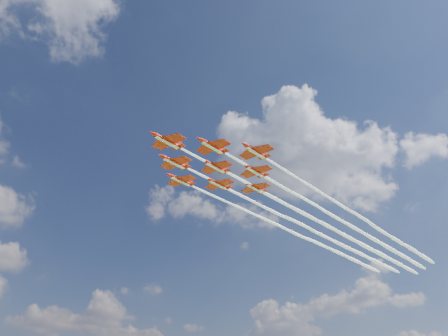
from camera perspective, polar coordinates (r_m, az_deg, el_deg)
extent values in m
cylinder|color=red|center=(117.02, -7.43, 3.51)|extent=(8.70, 2.68, 1.19)
cone|color=red|center=(114.03, -9.40, 4.55)|extent=(2.33, 1.55, 1.19)
cone|color=red|center=(120.00, -5.68, 2.59)|extent=(1.78, 1.35, 1.08)
ellipsoid|color=black|center=(116.05, -8.19, 4.13)|extent=(2.38, 1.36, 0.77)
cube|color=red|center=(117.31, -7.24, 3.39)|extent=(5.14, 10.37, 0.15)
cube|color=red|center=(119.54, -5.93, 2.72)|extent=(2.17, 4.08, 0.13)
cube|color=red|center=(120.15, -5.84, 3.09)|extent=(1.72, 0.45, 1.94)
cube|color=white|center=(116.76, -7.45, 3.29)|extent=(8.13, 2.38, 0.13)
cylinder|color=red|center=(118.53, -1.55, 2.85)|extent=(8.70, 2.68, 1.19)
cone|color=red|center=(115.12, -3.33, 3.87)|extent=(2.33, 1.55, 1.19)
cone|color=red|center=(121.88, 0.03, 1.95)|extent=(1.78, 1.35, 1.08)
ellipsoid|color=black|center=(117.39, -2.24, 3.46)|extent=(2.38, 1.36, 0.77)
cube|color=red|center=(118.86, -1.38, 2.73)|extent=(5.14, 10.37, 0.15)
cube|color=red|center=(121.37, -0.20, 2.08)|extent=(2.17, 4.08, 0.13)
cube|color=red|center=(121.99, -0.14, 2.44)|extent=(1.72, 0.45, 1.94)
cube|color=white|center=(118.27, -1.55, 2.63)|extent=(8.13, 2.38, 0.13)
cylinder|color=red|center=(127.55, -6.48, 0.74)|extent=(8.70, 2.68, 1.19)
cone|color=red|center=(124.38, -8.26, 1.62)|extent=(2.33, 1.55, 1.19)
cone|color=red|center=(130.67, -4.89, -0.04)|extent=(1.78, 1.35, 1.08)
ellipsoid|color=black|center=(126.49, -7.17, 1.28)|extent=(2.38, 1.36, 0.77)
cube|color=red|center=(127.85, -6.31, 0.64)|extent=(5.14, 10.37, 0.15)
cube|color=red|center=(130.19, -5.13, 0.07)|extent=(2.17, 4.08, 0.13)
cube|color=red|center=(130.77, -5.04, 0.42)|extent=(1.72, 0.45, 1.94)
cube|color=white|center=(127.31, -6.50, 0.53)|extent=(8.13, 2.38, 0.13)
cylinder|color=red|center=(121.27, 4.12, 2.18)|extent=(8.70, 2.68, 1.19)
cone|color=red|center=(117.48, 2.57, 3.17)|extent=(2.33, 1.55, 1.19)
cone|color=red|center=(124.94, 5.50, 1.32)|extent=(1.78, 1.35, 1.08)
ellipsoid|color=black|center=(119.98, 3.51, 2.77)|extent=(2.38, 1.36, 0.77)
cube|color=red|center=(121.63, 4.27, 2.07)|extent=(5.14, 10.37, 0.15)
cube|color=red|center=(124.38, 5.30, 1.44)|extent=(2.17, 4.08, 0.13)
cube|color=red|center=(125.00, 5.34, 1.80)|extent=(1.72, 0.45, 1.94)
cube|color=white|center=(121.01, 4.13, 1.96)|extent=(8.13, 2.38, 0.13)
cylinder|color=red|center=(129.27, -1.10, 0.17)|extent=(8.70, 2.68, 1.19)
cone|color=red|center=(125.73, -2.71, 1.02)|extent=(2.33, 1.55, 1.19)
cone|color=red|center=(132.72, 0.33, -0.59)|extent=(1.78, 1.35, 1.08)
ellipsoid|color=black|center=(128.06, -1.73, 0.70)|extent=(2.38, 1.36, 0.77)
cube|color=red|center=(129.61, -0.95, 0.06)|extent=(5.14, 10.37, 0.15)
cube|color=red|center=(132.20, 0.12, -0.48)|extent=(2.17, 4.08, 0.13)
cube|color=red|center=(132.78, 0.18, -0.14)|extent=(1.72, 0.45, 1.94)
cube|color=white|center=(129.03, -1.11, -0.05)|extent=(8.13, 2.38, 0.13)
cylinder|color=red|center=(138.36, -5.68, -1.60)|extent=(8.70, 2.68, 1.19)
cone|color=red|center=(135.06, -7.30, -0.85)|extent=(2.33, 1.55, 1.19)
cone|color=red|center=(141.59, -4.23, -2.27)|extent=(1.78, 1.35, 1.08)
ellipsoid|color=black|center=(137.23, -6.31, -1.12)|extent=(2.38, 1.36, 0.77)
cube|color=red|center=(138.68, -5.53, -1.69)|extent=(5.14, 10.37, 0.15)
cube|color=red|center=(141.10, -4.44, -2.18)|extent=(2.17, 4.08, 0.13)
cube|color=red|center=(141.65, -4.37, -1.85)|extent=(1.72, 0.45, 1.94)
cube|color=white|center=(138.14, -5.69, -1.80)|extent=(8.13, 2.38, 0.13)
cylinder|color=red|center=(132.11, 4.09, -0.39)|extent=(8.70, 2.68, 1.19)
cone|color=red|center=(128.23, 2.66, 0.43)|extent=(2.33, 1.55, 1.19)
cone|color=red|center=(135.85, 5.35, -1.12)|extent=(1.78, 1.35, 1.08)
ellipsoid|color=black|center=(130.76, 3.52, 0.12)|extent=(2.38, 1.36, 0.77)
cube|color=red|center=(132.48, 4.23, -0.49)|extent=(5.14, 10.37, 0.15)
cube|color=red|center=(135.29, 5.17, -1.01)|extent=(2.17, 4.08, 0.13)
cube|color=red|center=(135.87, 5.21, -0.67)|extent=(1.72, 0.45, 1.94)
cube|color=white|center=(131.87, 4.10, -0.60)|extent=(8.13, 2.38, 0.13)
cylinder|color=red|center=(140.26, -0.73, -2.10)|extent=(8.70, 2.68, 1.19)
cone|color=red|center=(136.61, -2.20, -1.37)|extent=(2.33, 1.55, 1.19)
cone|color=red|center=(143.79, 0.59, -2.75)|extent=(1.78, 1.35, 1.08)
ellipsoid|color=black|center=(138.99, -1.31, -1.63)|extent=(2.38, 1.36, 0.77)
cube|color=red|center=(140.61, -0.59, -2.19)|extent=(5.14, 10.37, 0.15)
cube|color=red|center=(143.26, 0.39, -2.65)|extent=(2.17, 4.08, 0.13)
cube|color=red|center=(143.81, 0.45, -2.33)|extent=(1.72, 0.45, 1.94)
cube|color=white|center=(140.03, -0.73, -2.30)|extent=(8.13, 2.38, 0.13)
cylinder|color=red|center=(143.18, 4.06, -2.57)|extent=(8.70, 2.68, 1.19)
cone|color=red|center=(139.22, 2.75, -1.87)|extent=(2.33, 1.55, 1.19)
cone|color=red|center=(146.97, 5.23, -3.19)|extent=(1.78, 1.35, 1.08)
ellipsoid|color=black|center=(141.79, 3.54, -2.12)|extent=(2.38, 1.36, 0.77)
cube|color=red|center=(143.55, 4.19, -2.66)|extent=(5.14, 10.37, 0.15)
cube|color=red|center=(146.40, 5.06, -3.10)|extent=(2.17, 4.08, 0.13)
cube|color=red|center=(146.96, 5.10, -2.78)|extent=(1.72, 0.45, 1.94)
cube|color=white|center=(142.96, 4.07, -2.77)|extent=(8.13, 2.38, 0.13)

